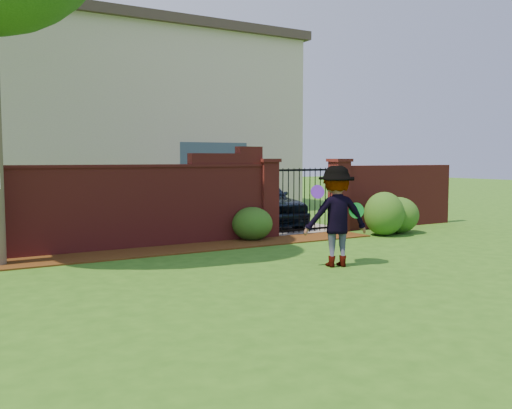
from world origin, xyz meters
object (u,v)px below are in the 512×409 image
car (258,201)px  man (337,216)px  frisbee_purple (318,192)px  frisbee_green (356,211)px

car → man: size_ratio=2.33×
frisbee_purple → frisbee_green: size_ratio=0.86×
man → frisbee_purple: man is taller
car → man: 6.03m
car → frisbee_purple: size_ratio=17.25×
car → frisbee_green: bearing=-100.0°
car → frisbee_green: car is taller
car → frisbee_green: 6.08m
car → frisbee_green: (-1.53, -5.88, 0.28)m
car → frisbee_purple: bearing=-106.8°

